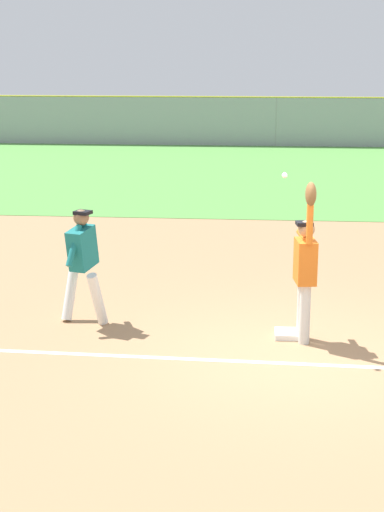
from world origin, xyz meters
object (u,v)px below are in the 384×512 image
Objects in this scene: parked_car_white at (250,124)px; runner at (83,258)px; first_base at (288,334)px; parked_car_red at (365,124)px; baseball at (285,175)px; fielder at (305,264)px; parked_car_tan at (132,124)px.

runner is at bearing -94.59° from parked_car_white.
runner reaches higher than first_base.
runner is at bearing -111.83° from parked_car_red.
parked_car_white is at bearing 92.00° from baseball.
parked_car_white is at bearing 104.34° from runner.
parked_car_red is at bearing 93.43° from runner.
fielder is at bearing 9.76° from runner.
parked_car_white is (-1.26, 26.37, -0.45)m from fielder.
parked_car_red reaches higher than first_base.
parked_car_red is at bearing 81.16° from first_base.
first_base is 2.38m from baseball.
first_base is 0.08× the size of parked_car_tan.
baseball is 26.71m from parked_car_white.
fielder is 30.81× the size of baseball.
parked_car_red is (4.26, 27.02, -1.70)m from baseball.
parked_car_white is at bearing -94.67° from fielder.
baseball is 27.13m from parked_car_tan.
runner is 0.38× the size of parked_car_tan.
parked_car_tan is at bearing 103.95° from first_base.
runner is 0.39× the size of parked_car_white.
first_base is 0.17× the size of fielder.
fielder is 1.33× the size of runner.
baseball reaches higher than parked_car_red.
parked_car_tan is 1.03× the size of parked_car_white.
parked_car_tan is (-3.42, 25.55, -0.32)m from runner.
baseball reaches higher than parked_car_white.
baseball is (2.89, -0.78, 1.38)m from runner.
parked_car_red is at bearing 81.04° from baseball.
fielder is (0.20, -0.16, 1.08)m from first_base.
runner is at bearing -16.31° from fielder.
first_base is 0.08× the size of parked_car_red.
runner is (-3.21, 0.50, -0.12)m from fielder.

